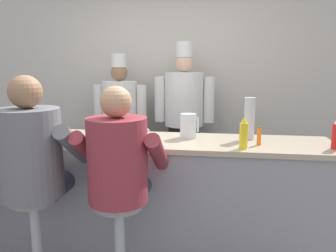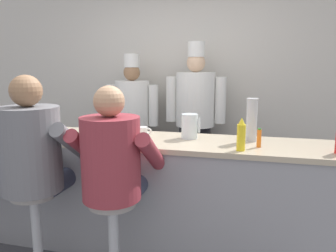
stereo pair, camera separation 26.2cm
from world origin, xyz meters
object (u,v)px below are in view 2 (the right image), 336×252
water_pitcher_clear (190,126)px  cup_stack_steel (252,120)px  diner_seated_grey (34,153)px  cook_in_whites_near (133,116)px  hot_sauce_bottle_orange (259,138)px  diner_seated_maroon (113,163)px  cook_in_whites_far (195,112)px  mustard_bottle_yellow (241,135)px  cereal_bowl (126,137)px  coffee_mug_white (143,131)px  breakfast_plate (22,135)px

water_pitcher_clear → cup_stack_steel: cup_stack_steel is taller
diner_seated_grey → cook_in_whites_near: cook_in_whites_near is taller
diner_seated_grey → hot_sauce_bottle_orange: bearing=16.3°
diner_seated_maroon → cook_in_whites_far: (0.26, 1.85, 0.11)m
water_pitcher_clear → cook_in_whites_near: size_ratio=0.12×
mustard_bottle_yellow → hot_sauce_bottle_orange: size_ratio=1.67×
mustard_bottle_yellow → cereal_bowl: (-0.92, 0.11, -0.09)m
mustard_bottle_yellow → water_pitcher_clear: bearing=143.5°
diner_seated_maroon → cook_in_whites_far: bearing=82.2°
cereal_bowl → coffee_mug_white: bearing=66.0°
cup_stack_steel → cook_in_whites_far: cook_in_whites_far is taller
hot_sauce_bottle_orange → coffee_mug_white: size_ratio=1.13×
coffee_mug_white → cook_in_whites_near: 1.32m
diner_seated_grey → cook_in_whites_near: (0.08, 1.83, 0.01)m
water_pitcher_clear → cup_stack_steel: (0.50, 0.01, 0.07)m
coffee_mug_white → cook_in_whites_far: (0.25, 1.22, 0.01)m
breakfast_plate → diner_seated_grey: (0.37, -0.35, -0.05)m
cereal_bowl → diner_seated_maroon: (0.08, -0.44, -0.09)m
coffee_mug_white → cook_in_whites_near: size_ratio=0.07×
cereal_bowl → cook_in_whites_near: (-0.46, 1.39, -0.05)m
hot_sauce_bottle_orange → coffee_mug_white: 0.98m
water_pitcher_clear → cup_stack_steel: size_ratio=0.59×
cup_stack_steel → coffee_mug_white: bearing=-178.4°
mustard_bottle_yellow → breakfast_plate: size_ratio=1.01×
mustard_bottle_yellow → diner_seated_maroon: bearing=-158.4°
diner_seated_grey → cook_in_whites_far: size_ratio=0.81×
diner_seated_maroon → cook_in_whites_near: size_ratio=0.84×
cup_stack_steel → cook_in_whites_far: 1.36m
breakfast_plate → coffee_mug_white: (0.99, 0.28, 0.03)m
diner_seated_maroon → water_pitcher_clear: bearing=57.8°
diner_seated_maroon → breakfast_plate: bearing=160.1°
cook_in_whites_near → water_pitcher_clear: bearing=-51.4°
hot_sauce_bottle_orange → cup_stack_steel: cup_stack_steel is taller
mustard_bottle_yellow → cook_in_whites_near: size_ratio=0.14×
coffee_mug_white → diner_seated_maroon: diner_seated_maroon is taller
coffee_mug_white → diner_seated_maroon: size_ratio=0.09×
cook_in_whites_near → cook_in_whites_far: cook_in_whites_far is taller
breakfast_plate → cup_stack_steel: cup_stack_steel is taller
hot_sauce_bottle_orange → breakfast_plate: 1.96m
coffee_mug_white → cook_in_whites_far: bearing=78.4°
hot_sauce_bottle_orange → cook_in_whites_near: 2.03m
water_pitcher_clear → cook_in_whites_near: 1.52m
diner_seated_grey → breakfast_plate: bearing=136.4°
cereal_bowl → diner_seated_grey: size_ratio=0.10×
diner_seated_maroon → mustard_bottle_yellow: bearing=21.6°
cereal_bowl → diner_seated_grey: 0.70m
breakfast_plate → cook_in_whites_far: bearing=50.2°
cereal_bowl → diner_seated_grey: bearing=-140.6°
water_pitcher_clear → cook_in_whites_far: size_ratio=0.11×
cereal_bowl → diner_seated_maroon: diner_seated_maroon is taller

